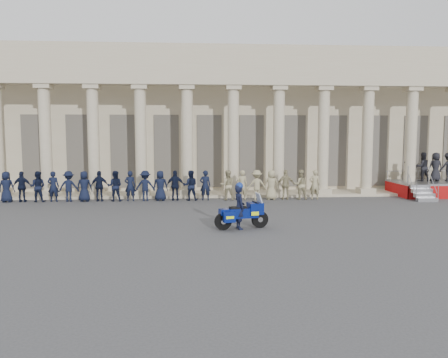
{
  "coord_description": "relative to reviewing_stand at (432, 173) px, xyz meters",
  "views": [
    {
      "loc": [
        -0.88,
        -16.74,
        3.49
      ],
      "look_at": [
        0.39,
        2.26,
        1.6
      ],
      "focal_mm": 35.0,
      "sensor_mm": 36.0,
      "label": 1
    }
  ],
  "objects": [
    {
      "name": "officer_rank",
      "position": [
        -15.7,
        -1.02,
        -0.5
      ],
      "size": [
        17.19,
        0.62,
        1.63
      ],
      "color": "black",
      "rests_on": "ground"
    },
    {
      "name": "rider",
      "position": [
        -12.19,
        -8.45,
        -0.44
      ],
      "size": [
        0.52,
        0.68,
        1.77
      ],
      "rotation": [
        0.0,
        0.0,
        1.79
      ],
      "color": "black",
      "rests_on": "ground"
    },
    {
      "name": "motorcycle",
      "position": [
        -12.08,
        -8.43,
        -0.73
      ],
      "size": [
        2.08,
        1.03,
        1.35
      ],
      "rotation": [
        0.0,
        0.0,
        0.21
      ],
      "color": "black",
      "rests_on": "ground"
    },
    {
      "name": "reviewing_stand",
      "position": [
        0.0,
        0.0,
        0.0
      ],
      "size": [
        4.11,
        3.97,
        2.52
      ],
      "color": "gray",
      "rests_on": "ground"
    },
    {
      "name": "building",
      "position": [
        -12.95,
        6.97,
        3.21
      ],
      "size": [
        40.0,
        12.5,
        9.0
      ],
      "color": "tan",
      "rests_on": "ground"
    },
    {
      "name": "ground",
      "position": [
        -12.95,
        -7.77,
        -1.32
      ],
      "size": [
        90.0,
        90.0,
        0.0
      ],
      "primitive_type": "plane",
      "color": "#3D3D3F",
      "rests_on": "ground"
    }
  ]
}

